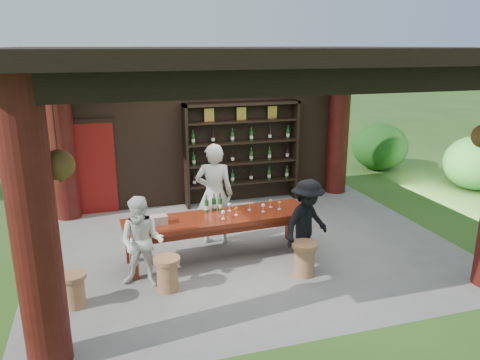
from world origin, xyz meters
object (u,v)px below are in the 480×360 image
object	(u,v)px
stool_far_left	(74,289)
napkin_basket	(159,220)
stool_near_left	(167,273)
tasting_table	(219,223)
host	(214,194)
wine_shelf	(242,153)
guest_woman	(142,242)
guest_man	(307,224)
stool_near_right	(304,258)

from	to	relation	value
stool_far_left	napkin_basket	size ratio (longest dim) A/B	1.92
stool_near_left	napkin_basket	world-z (taller)	napkin_basket
tasting_table	host	size ratio (longest dim) A/B	1.73
wine_shelf	guest_woman	xyz separation A→B (m)	(-2.60, -3.34, -0.46)
tasting_table	guest_man	xyz separation A→B (m)	(1.29, -0.73, 0.11)
stool_far_left	wine_shelf	bearing A→B (deg)	45.79
host	wine_shelf	bearing A→B (deg)	-101.54
wine_shelf	stool_far_left	distance (m)	5.22
guest_woman	napkin_basket	xyz separation A→B (m)	(0.33, 0.56, 0.12)
guest_woman	guest_man	xyz separation A→B (m)	(2.64, -0.11, 0.04)
tasting_table	guest_man	distance (m)	1.49
stool_far_left	guest_woman	xyz separation A→B (m)	(0.99, 0.35, 0.44)
napkin_basket	guest_man	bearing A→B (deg)	-16.15
guest_woman	napkin_basket	distance (m)	0.66
stool_near_left	napkin_basket	size ratio (longest dim) A/B	2.02
napkin_basket	stool_near_left	bearing A→B (deg)	-90.70
stool_far_left	host	xyz separation A→B (m)	(2.42, 1.60, 0.67)
wine_shelf	tasting_table	distance (m)	3.04
stool_near_right	guest_woman	distance (m)	2.54
wine_shelf	stool_near_left	distance (m)	4.36
stool_near_left	stool_near_right	world-z (taller)	stool_near_right
stool_near_left	stool_far_left	xyz separation A→B (m)	(-1.31, -0.08, -0.01)
napkin_basket	host	bearing A→B (deg)	32.51
host	napkin_basket	xyz separation A→B (m)	(-1.09, -0.70, -0.12)
stool_near_right	guest_woman	size ratio (longest dim) A/B	0.39
tasting_table	stool_far_left	bearing A→B (deg)	-157.51
stool_near_right	stool_far_left	world-z (taller)	stool_near_right
guest_woman	tasting_table	bearing A→B (deg)	46.68
guest_woman	napkin_basket	world-z (taller)	guest_woman
stool_far_left	guest_man	size ratio (longest dim) A/B	0.34
host	guest_man	distance (m)	1.84
guest_woman	guest_man	distance (m)	2.64
stool_near_right	guest_woman	bearing A→B (deg)	170.41
guest_man	tasting_table	bearing A→B (deg)	124.07
guest_man	napkin_basket	xyz separation A→B (m)	(-2.31, 0.67, 0.08)
stool_near_right	host	bearing A→B (deg)	121.96
host	guest_woman	xyz separation A→B (m)	(-1.43, -1.26, -0.23)
stool_near_right	guest_man	distance (m)	0.57
stool_near_right	host	size ratio (longest dim) A/B	0.29
tasting_table	stool_near_left	xyz separation A→B (m)	(-1.02, -0.89, -0.35)
guest_man	stool_near_left	bearing A→B (deg)	157.52
stool_near_right	stool_far_left	size ratio (longest dim) A/B	1.10
tasting_table	wine_shelf	bearing A→B (deg)	65.32
stool_near_left	napkin_basket	bearing A→B (deg)	89.30
stool_near_right	guest_man	world-z (taller)	guest_man
wine_shelf	guest_man	size ratio (longest dim) A/B	1.78
host	guest_man	xyz separation A→B (m)	(1.21, -1.37, -0.20)
guest_woman	guest_man	size ratio (longest dim) A/B	0.95
stool_near_left	guest_woman	xyz separation A→B (m)	(-0.32, 0.27, 0.43)
tasting_table	stool_near_left	size ratio (longest dim) A/B	6.19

